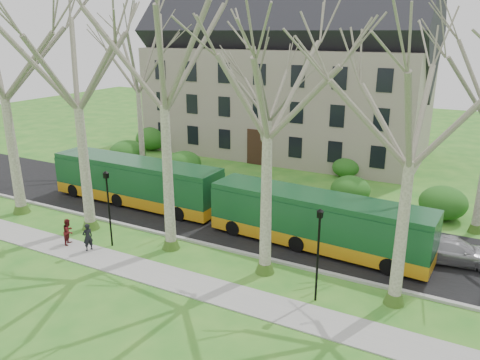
% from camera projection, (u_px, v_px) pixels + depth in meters
% --- Properties ---
extents(ground, '(120.00, 120.00, 0.00)m').
position_uv_depth(ground, '(213.00, 262.00, 24.55)').
color(ground, '#287120').
rests_on(ground, ground).
extents(sidewalk, '(70.00, 2.00, 0.06)m').
position_uv_depth(sidewalk, '(186.00, 283.00, 22.43)').
color(sidewalk, gray).
rests_on(sidewalk, ground).
extents(road, '(80.00, 8.00, 0.06)m').
position_uv_depth(road, '(258.00, 224.00, 29.17)').
color(road, black).
rests_on(road, ground).
extents(curb, '(80.00, 0.25, 0.14)m').
position_uv_depth(curb, '(227.00, 249.00, 25.79)').
color(curb, '#A5A39E').
rests_on(curb, ground).
extents(building, '(26.50, 12.20, 16.00)m').
position_uv_depth(building, '(286.00, 69.00, 44.97)').
color(building, gray).
rests_on(building, ground).
extents(tree_row_verge, '(49.00, 7.00, 14.00)m').
position_uv_depth(tree_row_verge, '(213.00, 129.00, 22.67)').
color(tree_row_verge, gray).
rests_on(tree_row_verge, ground).
extents(tree_row_far, '(33.00, 7.00, 12.00)m').
position_uv_depth(tree_row_far, '(276.00, 114.00, 32.58)').
color(tree_row_far, gray).
rests_on(tree_row_far, ground).
extents(lamp_row, '(36.22, 0.22, 4.30)m').
position_uv_depth(lamp_row, '(201.00, 223.00, 22.92)').
color(lamp_row, black).
rests_on(lamp_row, ground).
extents(hedges, '(30.60, 8.60, 2.00)m').
position_uv_depth(hedges, '(252.00, 167.00, 38.11)').
color(hedges, '#275B1A').
rests_on(hedges, ground).
extents(bus_lead, '(12.80, 2.84, 3.19)m').
position_uv_depth(bus_lead, '(136.00, 181.00, 32.29)').
color(bus_lead, '#144724').
rests_on(bus_lead, road).
extents(bus_follow, '(12.53, 3.35, 3.10)m').
position_uv_depth(bus_follow, '(317.00, 220.00, 25.74)').
color(bus_follow, '#144724').
rests_on(bus_follow, road).
extents(sedan, '(4.82, 2.63, 1.33)m').
position_uv_depth(sedan, '(452.00, 250.00, 24.21)').
color(sedan, '#A9A9AD').
rests_on(sedan, road).
extents(pedestrian_a, '(0.53, 0.66, 1.55)m').
position_uv_depth(pedestrian_a, '(88.00, 237.00, 25.47)').
color(pedestrian_a, black).
rests_on(pedestrian_a, sidewalk).
extents(pedestrian_b, '(0.80, 0.89, 1.50)m').
position_uv_depth(pedestrian_b, '(69.00, 231.00, 26.25)').
color(pedestrian_b, '#521215').
rests_on(pedestrian_b, sidewalk).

